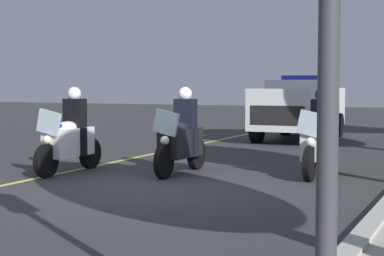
{
  "coord_description": "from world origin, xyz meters",
  "views": [
    {
      "loc": [
        9.63,
        5.31,
        1.78
      ],
      "look_at": [
        -1.99,
        0.0,
        0.9
      ],
      "focal_mm": 60.12,
      "sensor_mm": 36.0,
      "label": 1
    }
  ],
  "objects_px": {
    "police_motorcycle_trailing": "(320,140)",
    "police_suv": "(300,106)",
    "police_motorcycle_lead_left": "(69,138)",
    "police_motorcycle_lead_right": "(181,139)"
  },
  "relations": [
    {
      "from": "police_motorcycle_trailing",
      "to": "police_motorcycle_lead_left",
      "type": "bearing_deg",
      "value": -70.68
    },
    {
      "from": "police_motorcycle_trailing",
      "to": "police_suv",
      "type": "distance_m",
      "value": 8.21
    },
    {
      "from": "police_motorcycle_lead_left",
      "to": "police_suv",
      "type": "distance_m",
      "value": 9.69
    },
    {
      "from": "police_motorcycle_lead_left",
      "to": "police_motorcycle_lead_right",
      "type": "relative_size",
      "value": 1.0
    },
    {
      "from": "police_suv",
      "to": "police_motorcycle_lead_right",
      "type": "bearing_deg",
      "value": -0.44
    },
    {
      "from": "police_motorcycle_lead_right",
      "to": "police_motorcycle_trailing",
      "type": "height_order",
      "value": "same"
    },
    {
      "from": "police_motorcycle_trailing",
      "to": "police_suv",
      "type": "relative_size",
      "value": 0.44
    },
    {
      "from": "police_motorcycle_lead_left",
      "to": "police_motorcycle_trailing",
      "type": "distance_m",
      "value": 4.93
    },
    {
      "from": "police_motorcycle_lead_right",
      "to": "police_suv",
      "type": "relative_size",
      "value": 0.44
    },
    {
      "from": "police_motorcycle_lead_right",
      "to": "police_suv",
      "type": "bearing_deg",
      "value": 179.56
    }
  ]
}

